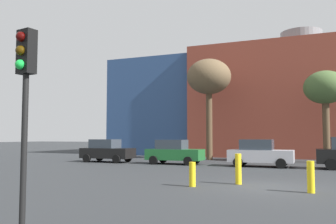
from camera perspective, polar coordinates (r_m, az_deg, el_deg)
The scene contains 11 objects.
ground_plane at distance 13.95m, azimuth 15.64°, elevation -11.41°, with size 200.00×200.00×0.00m, color #2D3033.
building_backdrop at distance 38.00m, azimuth 20.64°, elevation 1.22°, with size 38.05×12.84×12.32m.
parked_car_0 at distance 26.78m, azimuth -9.68°, elevation -6.08°, with size 3.83×1.88×1.66m.
parked_car_1 at distance 24.41m, azimuth 0.97°, elevation -6.37°, with size 3.79×1.86×1.64m.
parked_car_2 at distance 22.98m, azimuth 14.37°, elevation -6.35°, with size 3.88×1.91×1.68m.
traffic_light_near_left at distance 7.73m, azimuth -21.80°, elevation 4.47°, with size 0.39×0.39×4.00m.
bare_tree_0 at distance 29.46m, azimuth 6.51°, elevation 5.33°, with size 3.58×3.58×8.16m.
bare_tree_1 at distance 28.12m, azimuth 23.70°, elevation 3.32°, with size 2.99×2.99×6.59m.
bollard_yellow_0 at distance 14.39m, azimuth 11.11°, elevation -8.87°, with size 0.24×0.24×1.18m, color yellow.
bollard_yellow_1 at distance 13.53m, azimuth 3.89°, elevation -9.85°, with size 0.24×0.24×0.91m, color yellow.
bollard_yellow_2 at distance 12.88m, azimuth 21.74°, elevation -9.56°, with size 0.24×0.24×1.04m, color yellow.
Camera 1 is at (1.61, -13.73, 1.84)m, focal length 38.35 mm.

